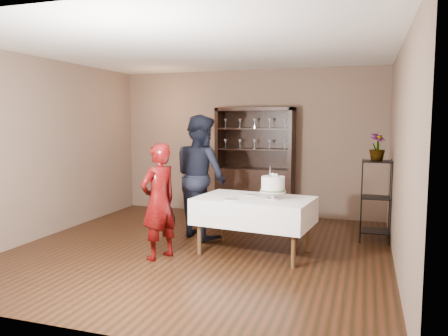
% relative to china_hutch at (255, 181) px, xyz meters
% --- Properties ---
extents(floor, '(5.00, 5.00, 0.00)m').
position_rel_china_hutch_xyz_m(floor, '(-0.20, -2.25, -0.66)').
color(floor, black).
rests_on(floor, ground).
extents(ceiling, '(5.00, 5.00, 0.00)m').
position_rel_china_hutch_xyz_m(ceiling, '(-0.20, -2.25, 2.04)').
color(ceiling, white).
rests_on(ceiling, back_wall).
extents(back_wall, '(5.00, 0.02, 2.70)m').
position_rel_china_hutch_xyz_m(back_wall, '(-0.20, 0.25, 0.69)').
color(back_wall, '#775F4D').
rests_on(back_wall, floor).
extents(wall_left, '(0.02, 5.00, 2.70)m').
position_rel_china_hutch_xyz_m(wall_left, '(-2.70, -2.25, 0.69)').
color(wall_left, '#775F4D').
rests_on(wall_left, floor).
extents(wall_right, '(0.02, 5.00, 2.70)m').
position_rel_china_hutch_xyz_m(wall_right, '(2.30, -2.25, 0.69)').
color(wall_right, '#775F4D').
rests_on(wall_right, floor).
extents(china_hutch, '(1.40, 0.48, 2.00)m').
position_rel_china_hutch_xyz_m(china_hutch, '(0.00, 0.00, 0.00)').
color(china_hutch, black).
rests_on(china_hutch, floor).
extents(plant_etagere, '(0.42, 0.42, 1.20)m').
position_rel_china_hutch_xyz_m(plant_etagere, '(2.08, -1.05, -0.01)').
color(plant_etagere, black).
rests_on(plant_etagere, floor).
extents(cake_table, '(1.60, 1.10, 0.75)m').
position_rel_china_hutch_xyz_m(cake_table, '(0.54, -2.17, -0.09)').
color(cake_table, white).
rests_on(cake_table, floor).
extents(woman, '(0.54, 0.64, 1.49)m').
position_rel_china_hutch_xyz_m(woman, '(-0.56, -2.78, 0.08)').
color(woman, '#340405').
rests_on(woman, floor).
extents(man, '(1.14, 1.10, 1.85)m').
position_rel_china_hutch_xyz_m(man, '(-0.45, -1.60, 0.26)').
color(man, black).
rests_on(man, floor).
extents(cake, '(0.39, 0.39, 0.47)m').
position_rel_china_hutch_xyz_m(cake, '(0.79, -2.20, 0.27)').
color(cake, beige).
rests_on(cake, cake_table).
extents(plate_near, '(0.25, 0.25, 0.01)m').
position_rel_china_hutch_xyz_m(plate_near, '(0.30, -2.44, 0.09)').
color(plate_near, beige).
rests_on(plate_near, cake_table).
extents(plate_far, '(0.22, 0.22, 0.01)m').
position_rel_china_hutch_xyz_m(plate_far, '(0.46, -2.04, 0.09)').
color(plate_far, beige).
rests_on(plate_far, cake_table).
extents(potted_plant, '(0.31, 0.31, 0.40)m').
position_rel_china_hutch_xyz_m(potted_plant, '(2.07, -1.08, 0.72)').
color(potted_plant, '#476630').
rests_on(potted_plant, plant_etagere).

